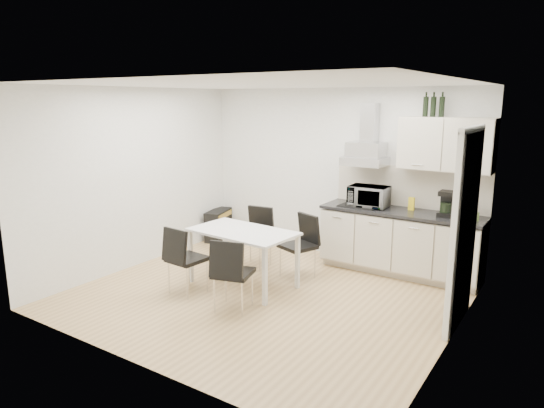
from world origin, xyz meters
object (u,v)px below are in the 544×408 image
at_px(kitchenette, 405,217).
at_px(chair_far_left, 255,238).
at_px(chair_near_right, 233,274).
at_px(chair_far_right, 298,247).
at_px(floor_speaker, 265,236).
at_px(chair_near_left, 187,260).
at_px(guitar_amp, 218,225).
at_px(dining_table, 243,237).

xyz_separation_m(kitchenette, chair_far_left, (-1.91, -0.92, -0.39)).
bearing_deg(chair_far_left, chair_near_right, 109.08).
relative_size(chair_far_right, floor_speaker, 3.38).
relative_size(chair_near_left, guitar_amp, 1.30).
bearing_deg(chair_near_left, kitchenette, 51.33).
distance_m(dining_table, chair_far_right, 0.82).
distance_m(dining_table, guitar_amp, 2.28).
bearing_deg(floor_speaker, chair_near_right, -59.12).
height_order(dining_table, chair_near_left, chair_near_left).
bearing_deg(chair_far_right, guitar_amp, -1.74).
bearing_deg(chair_far_left, chair_far_right, 170.66).
relative_size(dining_table, floor_speaker, 5.47).
bearing_deg(chair_near_right, chair_far_right, 69.99).
xyz_separation_m(kitchenette, chair_far_right, (-1.16, -0.95, -0.39)).
bearing_deg(kitchenette, chair_near_right, -118.98).
xyz_separation_m(chair_near_left, chair_near_right, (0.80, -0.08, 0.00)).
bearing_deg(guitar_amp, chair_far_right, -37.69).
bearing_deg(dining_table, chair_near_right, -57.62).
bearing_deg(kitchenette, floor_speaker, 176.17).
bearing_deg(kitchenette, guitar_amp, -178.52).
bearing_deg(guitar_amp, dining_table, -57.60).
xyz_separation_m(chair_far_right, guitar_amp, (-2.12, 0.87, -0.18)).
height_order(chair_far_left, chair_near_left, same).
relative_size(dining_table, chair_far_left, 1.62).
bearing_deg(floor_speaker, dining_table, -59.83).
relative_size(dining_table, chair_near_left, 1.62).
bearing_deg(guitar_amp, chair_near_left, -75.12).
bearing_deg(dining_table, kitchenette, 48.55).
bearing_deg(chair_near_left, guitar_amp, 124.87).
relative_size(kitchenette, chair_far_left, 2.86).
bearing_deg(chair_far_right, dining_table, 74.43).
height_order(chair_far_right, floor_speaker, chair_far_right).
xyz_separation_m(chair_far_left, chair_far_right, (0.75, -0.04, 0.00)).
xyz_separation_m(kitchenette, guitar_amp, (-3.29, -0.08, -0.57)).
height_order(chair_far_left, chair_far_right, same).
bearing_deg(guitar_amp, chair_far_left, -46.60).
relative_size(chair_far_left, guitar_amp, 1.30).
distance_m(chair_near_left, chair_near_right, 0.80).
distance_m(dining_table, floor_speaker, 2.02).
height_order(kitchenette, chair_far_left, kitchenette).
bearing_deg(chair_far_right, chair_near_right, 106.31).
bearing_deg(chair_near_right, chair_far_left, 99.84).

